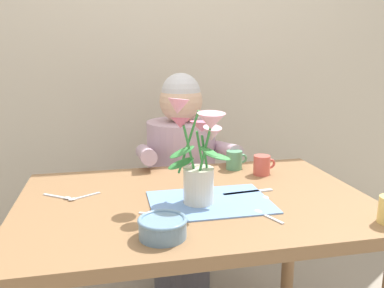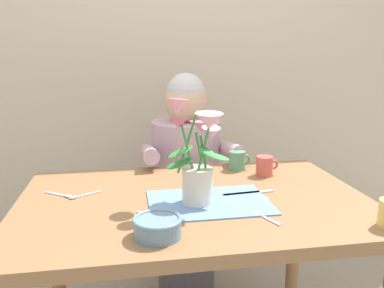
{
  "view_description": "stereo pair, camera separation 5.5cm",
  "coord_description": "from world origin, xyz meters",
  "px_view_note": "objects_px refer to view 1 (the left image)",
  "views": [
    {
      "loc": [
        -0.28,
        -1.25,
        1.23
      ],
      "look_at": [
        0.0,
        0.05,
        0.92
      ],
      "focal_mm": 36.77,
      "sensor_mm": 36.0,
      "label": 1
    },
    {
      "loc": [
        -0.22,
        -1.26,
        1.23
      ],
      "look_at": [
        0.0,
        0.05,
        0.92
      ],
      "focal_mm": 36.77,
      "sensor_mm": 36.0,
      "label": 2
    }
  ],
  "objects_px": {
    "ceramic_bowl": "(163,227)",
    "tea_cup": "(262,165)",
    "ceramic_mug": "(235,160)",
    "seated_person": "(182,187)",
    "flower_vase": "(199,155)",
    "dinner_knife": "(248,192)"
  },
  "relations": [
    {
      "from": "seated_person",
      "to": "flower_vase",
      "type": "distance_m",
      "value": 0.76
    },
    {
      "from": "flower_vase",
      "to": "ceramic_mug",
      "type": "bearing_deg",
      "value": 55.79
    },
    {
      "from": "tea_cup",
      "to": "ceramic_mug",
      "type": "bearing_deg",
      "value": 131.32
    },
    {
      "from": "flower_vase",
      "to": "ceramic_mug",
      "type": "height_order",
      "value": "flower_vase"
    },
    {
      "from": "seated_person",
      "to": "ceramic_bowl",
      "type": "bearing_deg",
      "value": -102.52
    },
    {
      "from": "ceramic_bowl",
      "to": "tea_cup",
      "type": "relative_size",
      "value": 1.46
    },
    {
      "from": "flower_vase",
      "to": "dinner_knife",
      "type": "distance_m",
      "value": 0.26
    },
    {
      "from": "seated_person",
      "to": "ceramic_bowl",
      "type": "height_order",
      "value": "seated_person"
    },
    {
      "from": "ceramic_mug",
      "to": "seated_person",
      "type": "bearing_deg",
      "value": 118.9
    },
    {
      "from": "seated_person",
      "to": "ceramic_bowl",
      "type": "distance_m",
      "value": 0.94
    },
    {
      "from": "seated_person",
      "to": "flower_vase",
      "type": "bearing_deg",
      "value": -94.52
    },
    {
      "from": "flower_vase",
      "to": "ceramic_bowl",
      "type": "relative_size",
      "value": 2.56
    },
    {
      "from": "flower_vase",
      "to": "tea_cup",
      "type": "relative_size",
      "value": 3.74
    },
    {
      "from": "dinner_knife",
      "to": "ceramic_mug",
      "type": "relative_size",
      "value": 2.04
    },
    {
      "from": "seated_person",
      "to": "dinner_knife",
      "type": "xyz_separation_m",
      "value": [
        0.13,
        -0.61,
        0.18
      ]
    },
    {
      "from": "flower_vase",
      "to": "tea_cup",
      "type": "bearing_deg",
      "value": 38.05
    },
    {
      "from": "ceramic_bowl",
      "to": "ceramic_mug",
      "type": "bearing_deg",
      "value": 55.66
    },
    {
      "from": "ceramic_bowl",
      "to": "tea_cup",
      "type": "distance_m",
      "value": 0.67
    },
    {
      "from": "ceramic_bowl",
      "to": "ceramic_mug",
      "type": "xyz_separation_m",
      "value": [
        0.39,
        0.57,
        0.01
      ]
    },
    {
      "from": "flower_vase",
      "to": "dinner_knife",
      "type": "xyz_separation_m",
      "value": [
        0.2,
        0.06,
        -0.17
      ]
    },
    {
      "from": "seated_person",
      "to": "dinner_knife",
      "type": "bearing_deg",
      "value": -76.76
    },
    {
      "from": "flower_vase",
      "to": "seated_person",
      "type": "bearing_deg",
      "value": 84.26
    }
  ]
}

